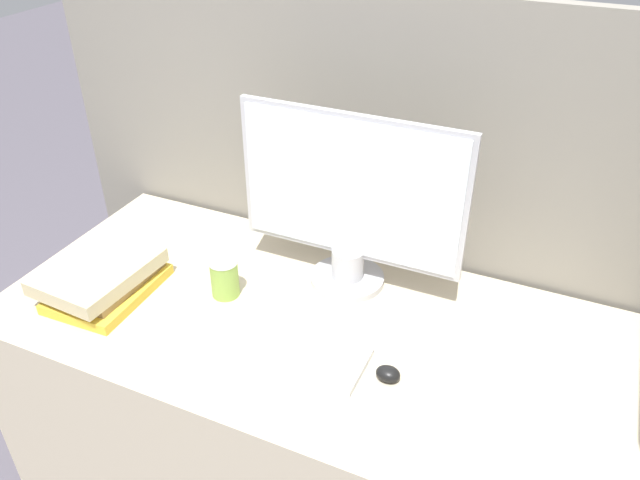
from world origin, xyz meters
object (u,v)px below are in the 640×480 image
(keyboard, at_px, (288,348))
(monitor, at_px, (350,207))
(mouse, at_px, (388,374))
(coffee_cup, at_px, (225,277))
(book_stack, at_px, (103,278))

(keyboard, bearing_deg, monitor, 85.81)
(mouse, distance_m, coffee_cup, 0.52)
(mouse, relative_size, coffee_cup, 0.51)
(keyboard, bearing_deg, book_stack, 179.28)
(monitor, height_order, keyboard, monitor)
(keyboard, xyz_separation_m, coffee_cup, (-0.25, 0.13, 0.05))
(keyboard, height_order, coffee_cup, coffee_cup)
(mouse, height_order, coffee_cup, coffee_cup)
(book_stack, bearing_deg, mouse, 0.39)
(keyboard, distance_m, mouse, 0.25)
(keyboard, height_order, mouse, mouse)
(coffee_cup, relative_size, book_stack, 0.36)
(coffee_cup, bearing_deg, monitor, 34.51)
(mouse, xyz_separation_m, coffee_cup, (-0.50, 0.12, 0.04))
(keyboard, relative_size, book_stack, 1.23)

